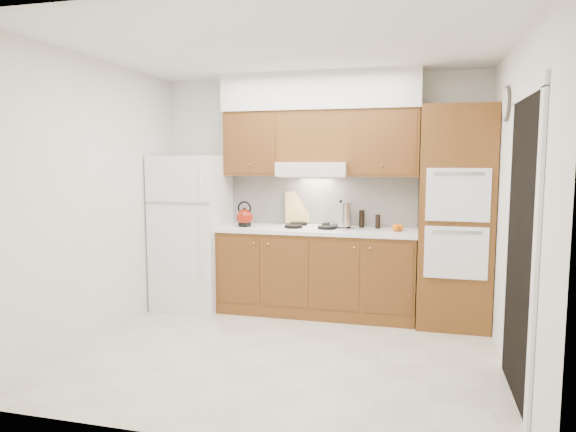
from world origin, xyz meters
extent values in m
plane|color=beige|center=(0.00, 0.00, 0.00)|extent=(3.60, 3.60, 0.00)
plane|color=white|center=(0.00, 0.00, 2.60)|extent=(3.60, 3.60, 0.00)
cube|color=white|center=(0.00, 1.50, 1.30)|extent=(3.60, 0.02, 2.60)
cube|color=white|center=(-1.80, 0.00, 1.30)|extent=(0.02, 3.00, 2.60)
cube|color=white|center=(1.80, 0.00, 1.30)|extent=(0.02, 3.00, 2.60)
cube|color=white|center=(-1.41, 1.14, 0.86)|extent=(0.75, 0.72, 1.72)
cube|color=brown|center=(0.02, 1.20, 0.45)|extent=(2.11, 0.60, 0.90)
cube|color=white|center=(0.03, 1.19, 0.92)|extent=(2.13, 0.62, 0.04)
cube|color=white|center=(0.02, 1.49, 1.22)|extent=(2.11, 0.03, 0.56)
cube|color=brown|center=(1.44, 1.18, 1.10)|extent=(0.70, 0.65, 2.20)
cube|color=brown|center=(-0.71, 1.33, 1.85)|extent=(0.63, 0.33, 0.70)
cube|color=brown|center=(0.72, 1.33, 1.85)|extent=(0.73, 0.33, 0.70)
cube|color=silver|center=(-0.02, 1.27, 1.57)|extent=(0.75, 0.45, 0.15)
cube|color=brown|center=(-0.02, 1.33, 1.92)|extent=(0.75, 0.33, 0.55)
cube|color=silver|center=(0.03, 1.32, 2.40)|extent=(2.13, 0.36, 0.40)
cube|color=white|center=(-0.02, 1.21, 0.95)|extent=(0.74, 0.50, 0.01)
cube|color=black|center=(1.79, -0.35, 1.05)|extent=(0.02, 0.90, 2.10)
cylinder|color=#3F3833|center=(1.79, 0.55, 2.15)|extent=(0.02, 0.30, 0.30)
sphere|color=maroon|center=(-0.78, 1.14, 1.04)|extent=(0.21, 0.21, 0.18)
cube|color=#D4B96C|center=(-0.25, 1.45, 1.14)|extent=(0.28, 0.17, 0.35)
cylinder|color=silver|center=(0.28, 1.25, 1.09)|extent=(0.29, 0.29, 0.24)
cylinder|color=black|center=(0.35, 1.34, 1.03)|extent=(0.05, 0.05, 0.18)
cylinder|color=black|center=(0.49, 1.37, 1.04)|extent=(0.07, 0.07, 0.19)
cylinder|color=black|center=(0.67, 1.35, 1.02)|extent=(0.06, 0.06, 0.15)
sphere|color=orange|center=(0.87, 1.15, 0.98)|extent=(0.10, 0.10, 0.08)
sphere|color=orange|center=(0.91, 1.21, 0.98)|extent=(0.09, 0.09, 0.07)
camera|label=1|loc=(1.09, -4.19, 1.68)|focal=32.00mm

